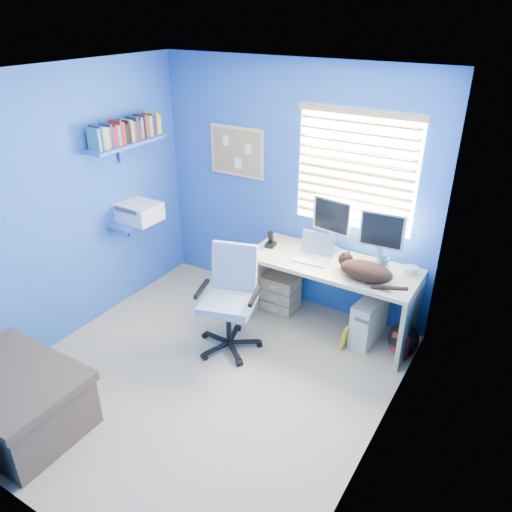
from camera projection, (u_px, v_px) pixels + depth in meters
The scene contains 23 objects.
floor at pixel (203, 377), 4.37m from camera, with size 3.00×3.20×0.00m, color tan.
ceiling at pixel (184, 77), 3.23m from camera, with size 3.00×3.20×0.00m, color white.
wall_back at pixel (292, 189), 5.02m from camera, with size 3.00×0.01×2.50m, color blue.
wall_front at pixel (6, 366), 2.58m from camera, with size 3.00×0.01×2.50m, color blue.
wall_left at pixel (63, 211), 4.50m from camera, with size 0.01×3.20×2.50m, color blue.
wall_right at pixel (387, 305), 3.10m from camera, with size 0.01×3.20×2.50m, color blue.
desk at pixel (330, 296), 4.86m from camera, with size 1.61×0.65×0.74m, color tan.
laptop at pixel (313, 249), 4.71m from camera, with size 0.33×0.26×0.22m, color silver.
monitor_left at pixel (332, 225), 4.83m from camera, with size 0.40×0.12×0.54m, color silver.
monitor_right at pixel (382, 240), 4.52m from camera, with size 0.40×0.12×0.54m, color silver.
phone at pixel (271, 239), 4.98m from camera, with size 0.09×0.11×0.17m, color black.
mug at pixel (383, 263), 4.60m from camera, with size 0.10×0.09×0.10m, color #2C787B.
cd_spindle at pixel (411, 270), 4.49m from camera, with size 0.13×0.13×0.07m, color silver.
cat at pixel (366, 271), 4.37m from camera, with size 0.48×0.25×0.17m, color black.
tower_pc at pixel (369, 321), 4.75m from camera, with size 0.19×0.44×0.45m, color beige.
drawer_boxes at pixel (281, 292), 5.26m from camera, with size 0.35×0.28×0.41m, color tan.
yellow_book at pixel (346, 336), 4.71m from camera, with size 0.03×0.17×0.24m, color yellow.
backpack at pixel (403, 339), 4.59m from camera, with size 0.29×0.22×0.34m, color black.
bed_corner at pixel (15, 401), 3.77m from camera, with size 1.02×0.72×0.49m, color brown.
office_chair at pixel (230, 312), 4.63m from camera, with size 0.71×0.71×0.98m.
window_blinds at pixel (355, 172), 4.56m from camera, with size 1.15×0.05×1.10m.
corkboard at pixel (237, 152), 5.17m from camera, with size 0.64×0.02×0.52m.
wall_shelves at pixel (131, 172), 4.92m from camera, with size 0.42×0.90×1.05m.
Camera 1 is at (2.17, -2.67, 2.93)m, focal length 35.00 mm.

